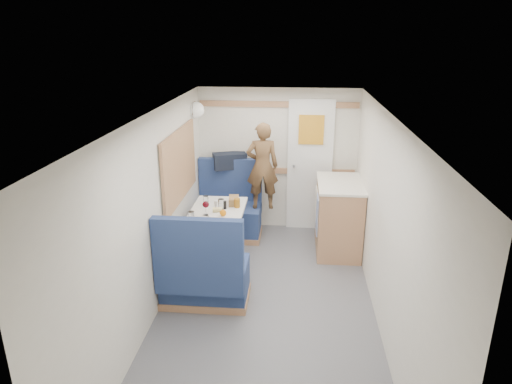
# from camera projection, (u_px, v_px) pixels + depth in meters

# --- Properties ---
(floor) EXTENTS (4.50, 4.50, 0.00)m
(floor) POSITION_uv_depth(u_px,v_px,m) (266.00, 314.00, 4.61)
(floor) COLOR #515156
(floor) RESTS_ON ground
(ceiling) EXTENTS (4.50, 4.50, 0.00)m
(ceiling) POSITION_uv_depth(u_px,v_px,m) (267.00, 117.00, 3.95)
(ceiling) COLOR silver
(ceiling) RESTS_ON wall_back
(wall_back) EXTENTS (2.20, 0.02, 2.00)m
(wall_back) POSITION_uv_depth(u_px,v_px,m) (278.00, 160.00, 6.40)
(wall_back) COLOR silver
(wall_back) RESTS_ON floor
(wall_left) EXTENTS (0.02, 4.50, 2.00)m
(wall_left) POSITION_uv_depth(u_px,v_px,m) (152.00, 219.00, 4.38)
(wall_left) COLOR silver
(wall_left) RESTS_ON floor
(wall_right) EXTENTS (0.02, 4.50, 2.00)m
(wall_right) POSITION_uv_depth(u_px,v_px,m) (386.00, 227.00, 4.19)
(wall_right) COLOR silver
(wall_right) RESTS_ON floor
(oak_trim_low) EXTENTS (2.15, 0.02, 0.08)m
(oak_trim_low) POSITION_uv_depth(u_px,v_px,m) (277.00, 171.00, 6.43)
(oak_trim_low) COLOR #8F6440
(oak_trim_low) RESTS_ON wall_back
(oak_trim_high) EXTENTS (2.15, 0.02, 0.08)m
(oak_trim_high) POSITION_uv_depth(u_px,v_px,m) (278.00, 104.00, 6.12)
(oak_trim_high) COLOR #8F6440
(oak_trim_high) RESTS_ON wall_back
(side_window) EXTENTS (0.04, 1.30, 0.72)m
(side_window) POSITION_uv_depth(u_px,v_px,m) (179.00, 165.00, 5.23)
(side_window) COLOR gray
(side_window) RESTS_ON wall_left
(rear_door) EXTENTS (0.62, 0.12, 1.86)m
(rear_door) POSITION_uv_depth(u_px,v_px,m) (310.00, 163.00, 6.34)
(rear_door) COLOR white
(rear_door) RESTS_ON wall_back
(dinette_table) EXTENTS (0.62, 0.92, 0.72)m
(dinette_table) POSITION_uv_depth(u_px,v_px,m) (218.00, 222.00, 5.42)
(dinette_table) COLOR white
(dinette_table) RESTS_ON floor
(bench_far) EXTENTS (0.90, 0.59, 1.05)m
(bench_far) POSITION_uv_depth(u_px,v_px,m) (229.00, 215.00, 6.32)
(bench_far) COLOR navy
(bench_far) RESTS_ON floor
(bench_near) EXTENTS (0.90, 0.59, 1.05)m
(bench_near) POSITION_uv_depth(u_px,v_px,m) (204.00, 278.00, 4.70)
(bench_near) COLOR navy
(bench_near) RESTS_ON floor
(ledge) EXTENTS (0.90, 0.14, 0.04)m
(ledge) POSITION_uv_depth(u_px,v_px,m) (231.00, 170.00, 6.37)
(ledge) COLOR #8F6440
(ledge) RESTS_ON bench_far
(dome_light) EXTENTS (0.20, 0.20, 0.20)m
(dome_light) POSITION_uv_depth(u_px,v_px,m) (196.00, 110.00, 5.86)
(dome_light) COLOR white
(dome_light) RESTS_ON wall_left
(galley_counter) EXTENTS (0.57, 0.92, 0.92)m
(galley_counter) POSITION_uv_depth(u_px,v_px,m) (338.00, 216.00, 5.84)
(galley_counter) COLOR #8F6440
(galley_counter) RESTS_ON floor
(person) EXTENTS (0.46, 0.33, 1.16)m
(person) POSITION_uv_depth(u_px,v_px,m) (262.00, 166.00, 5.99)
(person) COLOR brown
(person) RESTS_ON bench_far
(duffel_bag) EXTENTS (0.50, 0.36, 0.22)m
(duffel_bag) POSITION_uv_depth(u_px,v_px,m) (230.00, 161.00, 6.33)
(duffel_bag) COLOR black
(duffel_bag) RESTS_ON ledge
(tray) EXTENTS (0.35, 0.41, 0.02)m
(tray) POSITION_uv_depth(u_px,v_px,m) (221.00, 219.00, 5.07)
(tray) COLOR white
(tray) RESTS_ON dinette_table
(orange_fruit) EXTENTS (0.07, 0.07, 0.07)m
(orange_fruit) POSITION_uv_depth(u_px,v_px,m) (223.00, 213.00, 5.12)
(orange_fruit) COLOR orange
(orange_fruit) RESTS_ON tray
(cheese_block) EXTENTS (0.12, 0.08, 0.04)m
(cheese_block) POSITION_uv_depth(u_px,v_px,m) (217.00, 210.00, 5.26)
(cheese_block) COLOR #DAC77E
(cheese_block) RESTS_ON tray
(wine_glass) EXTENTS (0.08, 0.08, 0.17)m
(wine_glass) POSITION_uv_depth(u_px,v_px,m) (206.00, 205.00, 5.16)
(wine_glass) COLOR white
(wine_glass) RESTS_ON dinette_table
(tumbler_left) EXTENTS (0.07, 0.07, 0.11)m
(tumbler_left) POSITION_uv_depth(u_px,v_px,m) (191.00, 216.00, 5.02)
(tumbler_left) COLOR white
(tumbler_left) RESTS_ON dinette_table
(tumbler_mid) EXTENTS (0.07, 0.07, 0.11)m
(tumbler_mid) POSITION_uv_depth(u_px,v_px,m) (206.00, 200.00, 5.51)
(tumbler_mid) COLOR silver
(tumbler_mid) RESTS_ON dinette_table
(tumbler_right) EXTENTS (0.07, 0.07, 0.12)m
(tumbler_right) POSITION_uv_depth(u_px,v_px,m) (221.00, 204.00, 5.37)
(tumbler_right) COLOR white
(tumbler_right) RESTS_ON dinette_table
(beer_glass) EXTENTS (0.07, 0.07, 0.11)m
(beer_glass) POSITION_uv_depth(u_px,v_px,m) (237.00, 203.00, 5.42)
(beer_glass) COLOR #945D15
(beer_glass) RESTS_ON dinette_table
(pepper_grinder) EXTENTS (0.04, 0.04, 0.10)m
(pepper_grinder) POSITION_uv_depth(u_px,v_px,m) (225.00, 205.00, 5.37)
(pepper_grinder) COLOR black
(pepper_grinder) RESTS_ON dinette_table
(salt_grinder) EXTENTS (0.03, 0.03, 0.09)m
(salt_grinder) POSITION_uv_depth(u_px,v_px,m) (215.00, 204.00, 5.42)
(salt_grinder) COLOR white
(salt_grinder) RESTS_ON dinette_table
(bread_loaf) EXTENTS (0.14, 0.23, 0.09)m
(bread_loaf) POSITION_uv_depth(u_px,v_px,m) (234.00, 201.00, 5.52)
(bread_loaf) COLOR brown
(bread_loaf) RESTS_ON dinette_table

